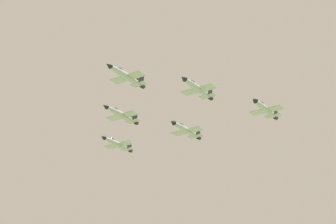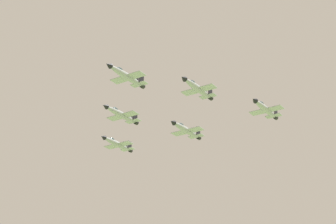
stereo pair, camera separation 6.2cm
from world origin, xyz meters
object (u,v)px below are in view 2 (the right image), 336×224
(jet_lead, at_px, (126,76))
(jet_left_wingman, at_px, (198,88))
(jet_right_outer, at_px, (117,144))
(jet_left_outer, at_px, (266,109))
(jet_right_wingman, at_px, (121,115))
(jet_slot_rear, at_px, (186,130))

(jet_lead, height_order, jet_left_wingman, jet_lead)
(jet_left_wingman, xyz_separation_m, jet_right_outer, (17.54, 39.41, -3.79))
(jet_left_wingman, relative_size, jet_left_outer, 1.03)
(jet_right_wingman, bearing_deg, jet_left_wingman, 90.61)
(jet_lead, xyz_separation_m, jet_slot_rear, (31.46, -1.41, -5.49))
(jet_right_outer, relative_size, jet_slot_rear, 0.97)
(jet_left_outer, xyz_separation_m, jet_right_outer, (2.40, 53.49, -0.03))
(jet_left_outer, bearing_deg, jet_lead, -40.97)
(jet_right_wingman, bearing_deg, jet_left_outer, 112.02)
(jet_left_wingman, relative_size, jet_right_wingman, 1.00)
(jet_right_wingman, relative_size, jet_right_outer, 1.01)
(jet_right_outer, bearing_deg, jet_left_outer, 89.29)
(jet_left_wingman, height_order, jet_right_outer, jet_left_wingman)
(jet_lead, bearing_deg, jet_left_wingman, 140.11)
(jet_lead, relative_size, jet_left_outer, 1.03)
(jet_lead, relative_size, jet_right_wingman, 1.00)
(jet_left_wingman, bearing_deg, jet_slot_rear, -140.19)
(jet_left_outer, relative_size, jet_slot_rear, 0.96)
(jet_right_outer, bearing_deg, jet_lead, 39.65)
(jet_lead, relative_size, jet_left_wingman, 1.00)
(jet_right_wingman, bearing_deg, jet_lead, 40.97)
(jet_lead, xyz_separation_m, jet_right_wingman, (16.33, 12.67, -2.81))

